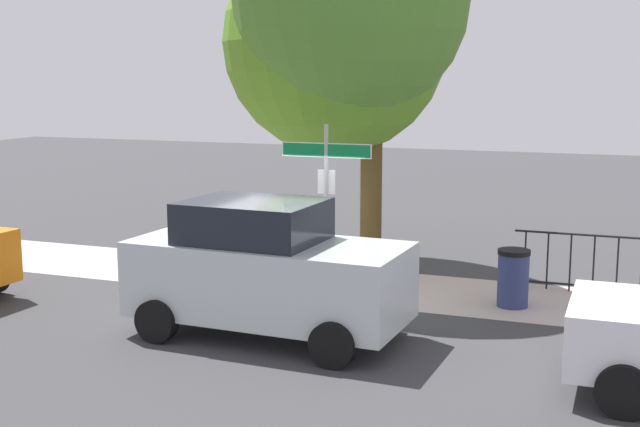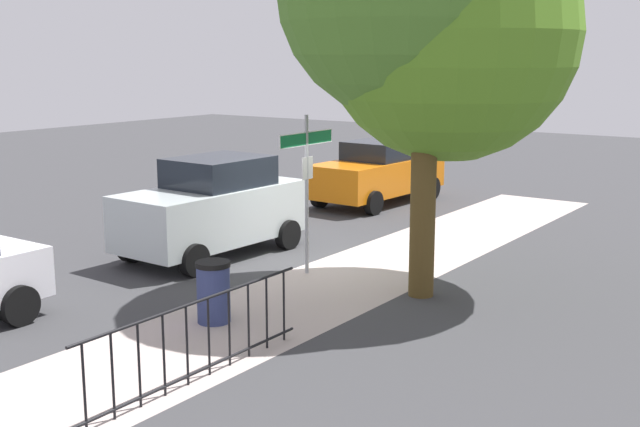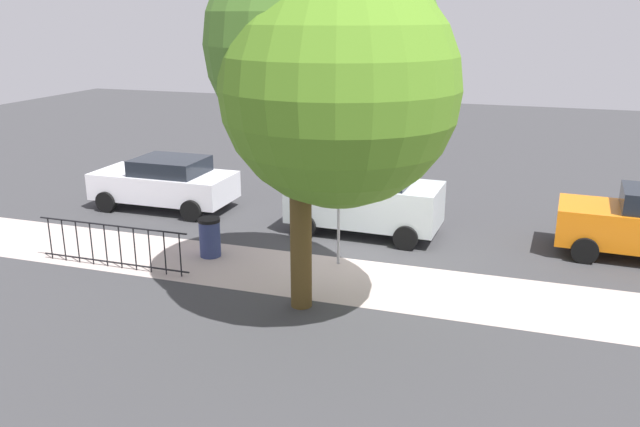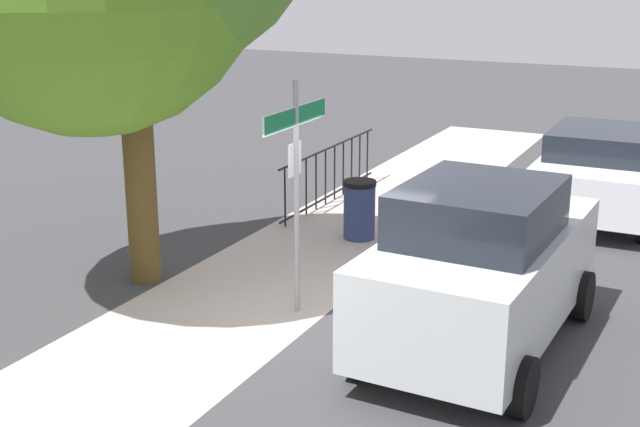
{
  "view_description": "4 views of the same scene",
  "coord_description": "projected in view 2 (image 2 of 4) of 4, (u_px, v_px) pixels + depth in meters",
  "views": [
    {
      "loc": [
        5.52,
        -13.06,
        3.88
      ],
      "look_at": [
        0.32,
        0.69,
        1.43
      ],
      "focal_mm": 46.92,
      "sensor_mm": 36.0,
      "label": 1
    },
    {
      "loc": [
        12.65,
        9.18,
        4.12
      ],
      "look_at": [
        -0.26,
        0.14,
        1.01
      ],
      "focal_mm": 45.16,
      "sensor_mm": 36.0,
      "label": 2
    },
    {
      "loc": [
        -3.64,
        14.44,
        5.81
      ],
      "look_at": [
        0.77,
        1.11,
        1.46
      ],
      "focal_mm": 36.42,
      "sensor_mm": 36.0,
      "label": 3
    },
    {
      "loc": [
        -8.81,
        -4.5,
        4.45
      ],
      "look_at": [
        0.33,
        -0.04,
        1.44
      ],
      "focal_mm": 48.46,
      "sensor_mm": 36.0,
      "label": 4
    }
  ],
  "objects": [
    {
      "name": "ground_plane",
      "position": [
        307.0,
        264.0,
        16.13
      ],
      "size": [
        60.0,
        60.0,
        0.0
      ],
      "primitive_type": "plane",
      "color": "#38383A"
    },
    {
      "name": "sidewalk_strip",
      "position": [
        300.0,
        299.0,
        13.8
      ],
      "size": [
        24.0,
        2.6,
        0.0
      ],
      "primitive_type": "cube",
      "color": "#B4A39C",
      "rests_on": "ground_plane"
    },
    {
      "name": "street_sign",
      "position": [
        307.0,
        166.0,
        15.07
      ],
      "size": [
        1.64,
        0.07,
        3.03
      ],
      "color": "#9EA0A5",
      "rests_on": "ground_plane"
    },
    {
      "name": "shade_tree",
      "position": [
        427.0,
        13.0,
        13.62
      ],
      "size": [
        5.0,
        5.04,
        7.5
      ],
      "color": "#513E1C",
      "rests_on": "ground_plane"
    },
    {
      "name": "car_orange",
      "position": [
        379.0,
        172.0,
        22.67
      ],
      "size": [
        4.53,
        2.17,
        1.75
      ],
      "rotation": [
        0.0,
        0.0,
        -0.05
      ],
      "color": "orange",
      "rests_on": "ground_plane"
    },
    {
      "name": "car_silver",
      "position": [
        213.0,
        207.0,
        16.68
      ],
      "size": [
        4.15,
        2.15,
        2.04
      ],
      "rotation": [
        0.0,
        0.0,
        -0.04
      ],
      "color": "silver",
      "rests_on": "ground_plane"
    },
    {
      "name": "iron_fence",
      "position": [
        198.0,
        339.0,
        10.28
      ],
      "size": [
        4.0,
        0.04,
        1.07
      ],
      "color": "black",
      "rests_on": "ground_plane"
    },
    {
      "name": "trash_bin",
      "position": [
        213.0,
        292.0,
        12.54
      ],
      "size": [
        0.55,
        0.55,
        0.98
      ],
      "color": "navy",
      "rests_on": "ground_plane"
    }
  ]
}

